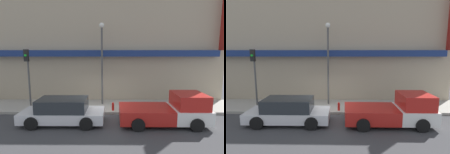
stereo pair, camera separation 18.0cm
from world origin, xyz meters
TOP-DOWN VIEW (x-y plane):
  - ground_plane at (0.00, 0.00)m, footprint 80.00×80.00m
  - sidewalk at (0.00, 1.56)m, footprint 36.00×3.11m
  - building at (0.02, 4.60)m, footprint 19.80×3.80m
  - pickup_truck at (4.03, -1.40)m, footprint 5.00×2.30m
  - parked_car at (-2.14, -1.40)m, footprint 4.79×2.02m
  - fire_hydrant at (0.78, 0.39)m, footprint 0.16×0.16m
  - street_lamp at (-0.04, 1.87)m, footprint 0.36×0.36m
  - traffic_light at (-5.01, 0.57)m, footprint 0.28×0.42m

SIDE VIEW (x-z plane):
  - ground_plane at x=0.00m, z-range 0.00..0.00m
  - sidewalk at x=0.00m, z-range 0.00..0.18m
  - fire_hydrant at x=0.78m, z-range 0.17..0.74m
  - parked_car at x=-2.14m, z-range -0.02..1.48m
  - pickup_truck at x=4.03m, z-range -0.11..1.71m
  - traffic_light at x=-5.01m, z-range 0.93..5.09m
  - street_lamp at x=-0.04m, z-range 0.89..6.99m
  - building at x=0.02m, z-range -0.12..10.71m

